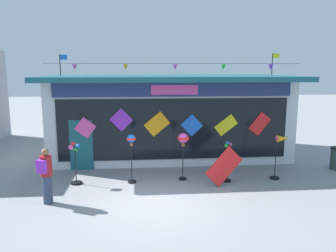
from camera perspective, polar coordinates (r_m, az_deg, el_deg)
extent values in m
plane|color=gray|center=(10.20, -2.41, -13.02)|extent=(80.00, 80.00, 0.00)
cube|color=silver|center=(15.47, 0.18, 1.56)|extent=(10.23, 4.58, 3.47)
cube|color=#195660|center=(14.77, 0.38, 8.32)|extent=(10.63, 5.68, 0.20)
cube|color=navy|center=(13.01, 1.12, 6.28)|extent=(9.41, 0.08, 0.54)
cube|color=#EA4CA3|center=(12.98, 1.14, 6.27)|extent=(1.84, 0.04, 0.38)
cube|color=black|center=(13.21, 1.10, -0.56)|extent=(9.21, 0.06, 2.45)
cube|color=#195660|center=(13.45, -14.74, -3.21)|extent=(0.90, 0.07, 2.00)
cube|color=#EA4CA3|center=(13.22, -14.11, -0.30)|extent=(0.86, 0.03, 0.86)
cube|color=purple|center=(13.03, -8.08, 1.07)|extent=(0.93, 0.03, 0.93)
cube|color=orange|center=(13.06, -1.92, 0.34)|extent=(1.05, 0.03, 1.02)
cube|color=blue|center=(13.22, 4.14, 0.13)|extent=(0.90, 0.03, 0.90)
cube|color=yellow|center=(13.51, 10.01, 0.14)|extent=(0.98, 0.03, 0.90)
cube|color=red|center=(13.93, 15.57, 0.36)|extent=(0.94, 0.03, 1.00)
cylinder|color=black|center=(12.79, 1.24, 10.76)|extent=(9.82, 0.01, 0.01)
cone|color=#EA4CA3|center=(12.93, -15.85, 9.76)|extent=(0.20, 0.20, 0.22)
cone|color=orange|center=(12.72, -7.36, 10.06)|extent=(0.20, 0.20, 0.22)
cone|color=#EA4CA3|center=(12.79, 1.24, 10.13)|extent=(0.20, 0.20, 0.22)
cone|color=green|center=(13.13, 9.56, 9.99)|extent=(0.20, 0.20, 0.22)
cone|color=purple|center=(13.72, 17.30, 9.68)|extent=(0.20, 0.20, 0.22)
cylinder|color=black|center=(15.63, -18.16, 9.99)|extent=(0.04, 0.04, 0.92)
cube|color=blue|center=(15.61, -17.64, 11.28)|extent=(0.32, 0.02, 0.22)
cylinder|color=black|center=(16.48, 17.57, 10.15)|extent=(0.04, 0.04, 1.02)
cube|color=yellow|center=(16.55, 18.16, 11.47)|extent=(0.32, 0.02, 0.22)
cylinder|color=black|center=(12.13, -15.54, -9.45)|extent=(0.40, 0.40, 0.06)
cylinder|color=black|center=(11.93, -15.68, -6.55)|extent=(0.03, 0.03, 1.34)
cylinder|color=black|center=(11.73, -15.87, -3.46)|extent=(0.06, 0.04, 0.06)
cone|color=blue|center=(11.71, -15.34, -3.46)|extent=(0.16, 0.17, 0.16)
cone|color=red|center=(11.71, -15.89, -2.94)|extent=(0.17, 0.16, 0.16)
cone|color=#EA4CA3|center=(11.75, -16.39, -3.46)|extent=(0.16, 0.17, 0.16)
cone|color=green|center=(11.75, -15.84, -3.98)|extent=(0.17, 0.16, 0.16)
cylinder|color=black|center=(11.87, -6.24, -9.56)|extent=(0.30, 0.30, 0.06)
cylinder|color=black|center=(11.66, -6.31, -6.34)|extent=(0.03, 0.03, 1.45)
sphere|color=blue|center=(11.45, -6.39, -2.16)|extent=(0.29, 0.29, 0.29)
cube|color=red|center=(11.45, -6.39, -2.16)|extent=(0.29, 0.29, 0.06)
cube|color=brown|center=(11.49, -6.37, -3.16)|extent=(0.10, 0.10, 0.10)
cylinder|color=black|center=(12.12, 2.57, -9.09)|extent=(0.28, 0.28, 0.06)
cylinder|color=black|center=(11.93, 2.60, -6.14)|extent=(0.03, 0.03, 1.36)
sphere|color=#EA4CA3|center=(11.72, 2.63, -2.09)|extent=(0.36, 0.36, 0.36)
cube|color=red|center=(11.72, 2.63, -2.09)|extent=(0.36, 0.36, 0.08)
cube|color=brown|center=(11.77, 2.62, -3.23)|extent=(0.10, 0.10, 0.10)
cylinder|color=black|center=(12.11, 10.13, -9.27)|extent=(0.30, 0.30, 0.06)
cylinder|color=black|center=(11.91, 10.22, -6.35)|extent=(0.03, 0.03, 1.34)
cylinder|color=black|center=(11.71, 10.37, -3.26)|extent=(0.06, 0.04, 0.06)
cone|color=#EA4CA3|center=(11.73, 10.79, -3.24)|extent=(0.13, 0.14, 0.13)
cone|color=blue|center=(11.69, 10.38, -2.82)|extent=(0.14, 0.13, 0.13)
cone|color=green|center=(11.69, 9.94, -3.27)|extent=(0.13, 0.14, 0.13)
cone|color=red|center=(11.73, 10.36, -3.68)|extent=(0.14, 0.13, 0.13)
cylinder|color=black|center=(12.79, 17.93, -8.55)|extent=(0.35, 0.35, 0.06)
cylinder|color=black|center=(12.59, 18.10, -5.42)|extent=(0.03, 0.03, 1.50)
cone|color=orange|center=(12.52, 19.31, -2.04)|extent=(0.52, 0.32, 0.24)
cylinder|color=#EA4CA3|center=(12.42, 18.29, -2.07)|extent=(0.03, 0.16, 0.16)
cylinder|color=#333D56|center=(10.59, -20.10, -10.26)|extent=(0.28, 0.28, 0.86)
cylinder|color=maroon|center=(10.37, -20.34, -6.46)|extent=(0.34, 0.34, 0.60)
sphere|color=#8C6647|center=(10.26, -20.47, -4.26)|extent=(0.22, 0.22, 0.22)
cube|color=purple|center=(10.21, -21.06, -6.57)|extent=(0.30, 0.25, 0.38)
cube|color=red|center=(11.47, 9.63, -6.92)|extent=(1.36, 0.29, 1.36)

